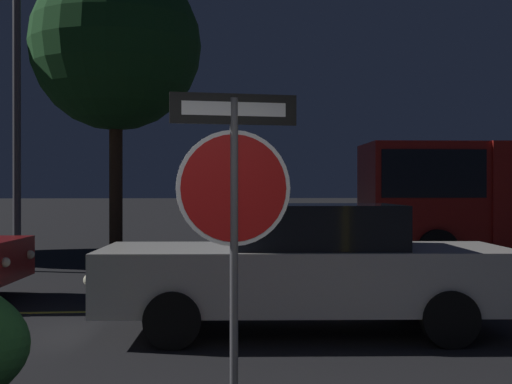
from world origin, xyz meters
The scene contains 6 objects.
road_center_stripe centered at (0.00, 6.38, 0.00)m, with size 33.49×0.12×0.01m, color gold.
stop_sign centered at (0.24, 1.73, 1.66)m, with size 0.92×0.14×2.33m.
passing_car_2 centered at (1.28, 4.80, 0.74)m, with size 4.85×2.15×1.48m.
delivery_truck centered at (6.69, 11.65, 1.55)m, with size 6.42×2.59×2.65m.
street_lamp centered at (-3.55, 11.42, 3.87)m, with size 0.43×0.43×6.02m.
tree_1 centered at (-1.84, 14.07, 5.11)m, with size 4.11×4.11×7.18m.
Camera 1 is at (-0.07, -3.35, 1.65)m, focal length 50.00 mm.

